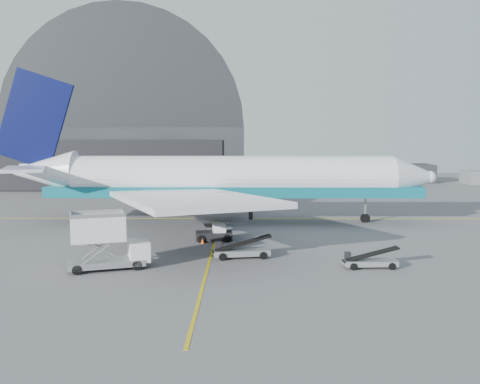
{
  "coord_description": "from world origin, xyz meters",
  "views": [
    {
      "loc": [
        2.95,
        -47.96,
        10.96
      ],
      "look_at": [
        2.54,
        10.45,
        4.5
      ],
      "focal_mm": 40.0,
      "sensor_mm": 36.0,
      "label": 1
    }
  ],
  "objects_px": {
    "catering_truck": "(105,242)",
    "airliner": "(216,179)",
    "belt_loader_b": "(370,261)",
    "belt_loader_a": "(241,251)",
    "pushback_tug": "(215,234)"
  },
  "relations": [
    {
      "from": "airliner",
      "to": "pushback_tug",
      "type": "distance_m",
      "value": 12.25
    },
    {
      "from": "catering_truck",
      "to": "pushback_tug",
      "type": "xyz_separation_m",
      "value": [
        8.18,
        11.68,
        -1.59
      ]
    },
    {
      "from": "catering_truck",
      "to": "airliner",
      "type": "bearing_deg",
      "value": 53.1
    },
    {
      "from": "catering_truck",
      "to": "belt_loader_b",
      "type": "xyz_separation_m",
      "value": [
        21.43,
        0.66,
        -1.69
      ]
    },
    {
      "from": "pushback_tug",
      "to": "belt_loader_a",
      "type": "relative_size",
      "value": 0.73
    },
    {
      "from": "catering_truck",
      "to": "belt_loader_a",
      "type": "distance_m",
      "value": 11.74
    },
    {
      "from": "catering_truck",
      "to": "belt_loader_a",
      "type": "height_order",
      "value": "catering_truck"
    },
    {
      "from": "belt_loader_a",
      "to": "belt_loader_b",
      "type": "distance_m",
      "value": 11.09
    },
    {
      "from": "airliner",
      "to": "belt_loader_a",
      "type": "distance_m",
      "value": 19.73
    },
    {
      "from": "airliner",
      "to": "catering_truck",
      "type": "height_order",
      "value": "airliner"
    },
    {
      "from": "pushback_tug",
      "to": "belt_loader_b",
      "type": "xyz_separation_m",
      "value": [
        13.25,
        -11.02,
        -0.1
      ]
    },
    {
      "from": "catering_truck",
      "to": "belt_loader_b",
      "type": "height_order",
      "value": "catering_truck"
    },
    {
      "from": "catering_truck",
      "to": "belt_loader_a",
      "type": "xyz_separation_m",
      "value": [
        10.89,
        4.09,
        -1.62
      ]
    },
    {
      "from": "belt_loader_a",
      "to": "airliner",
      "type": "bearing_deg",
      "value": 90.64
    },
    {
      "from": "catering_truck",
      "to": "pushback_tug",
      "type": "distance_m",
      "value": 14.35
    }
  ]
}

